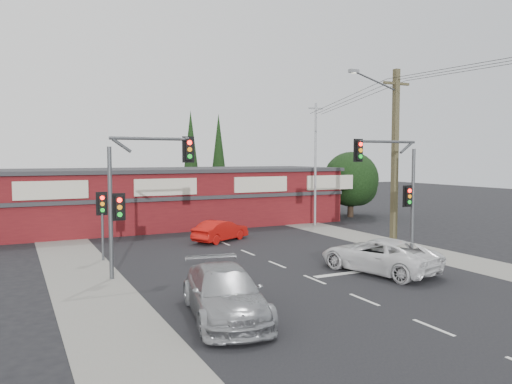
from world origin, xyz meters
name	(u,v)px	position (x,y,z in m)	size (l,w,h in m)	color
ground	(292,271)	(0.00, 0.00, 0.00)	(120.00, 120.00, 0.00)	black
road_strip	(245,252)	(0.00, 5.00, 0.01)	(14.00, 70.00, 0.01)	black
verge_left	(78,267)	(-8.50, 5.00, 0.01)	(3.00, 70.00, 0.02)	gray
verge_right	(371,240)	(8.50, 5.00, 0.01)	(3.00, 70.00, 0.02)	gray
stop_line	(376,269)	(3.50, -1.50, 0.01)	(6.50, 0.35, 0.01)	silver
white_suv	(379,255)	(3.31, -1.88, 0.75)	(2.49, 5.40, 1.50)	silver
silver_suv	(225,293)	(-5.20, -4.68, 0.79)	(2.21, 5.43, 1.57)	#989A9C
red_sedan	(221,231)	(0.10, 8.68, 0.64)	(1.36, 3.89, 1.28)	#B50F0B
lane_dashes	(277,264)	(0.00, 1.39, 0.01)	(0.12, 40.39, 0.01)	silver
shop_building	(164,197)	(-0.99, 16.99, 2.13)	(27.30, 8.40, 4.22)	#531014
tree_cluster	(349,182)	(14.69, 15.44, 2.90)	(5.90, 5.10, 5.50)	#2D2116
conifer_near	(191,152)	(3.50, 24.00, 5.48)	(1.80, 1.80, 9.25)	#2D2116
conifer_far	(219,153)	(7.00, 26.00, 5.48)	(1.80, 1.80, 9.25)	#2D2116
traffic_mast_left	(136,184)	(-6.43, 2.00, 3.93)	(3.77, 0.27, 5.97)	#47494C
traffic_mast_right	(397,179)	(6.86, 1.00, 3.95)	(3.96, 0.27, 5.97)	#47494C
pedestal_signal	(102,212)	(-7.20, 6.01, 2.41)	(0.55, 0.27, 3.38)	#47494C
utility_pole	(393,151)	(8.36, 2.99, 5.40)	(4.38, 0.59, 10.00)	brown
steel_pole	(315,162)	(9.00, 12.00, 4.70)	(1.20, 0.16, 9.00)	gray
power_lines	(478,71)	(8.47, -2.47, 9.04)	(2.01, 29.00, 1.22)	black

